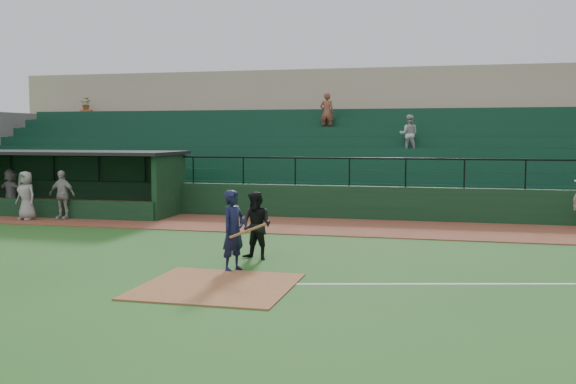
# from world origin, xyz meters

# --- Properties ---
(ground) EXTENTS (90.00, 90.00, 0.00)m
(ground) POSITION_xyz_m (0.00, 0.00, 0.00)
(ground) COLOR #205019
(ground) RESTS_ON ground
(warning_track) EXTENTS (40.00, 4.00, 0.03)m
(warning_track) POSITION_xyz_m (0.00, 8.00, 0.01)
(warning_track) COLOR brown
(warning_track) RESTS_ON ground
(home_plate_dirt) EXTENTS (3.00, 3.00, 0.03)m
(home_plate_dirt) POSITION_xyz_m (0.00, -1.00, 0.01)
(home_plate_dirt) COLOR brown
(home_plate_dirt) RESTS_ON ground
(stadium_structure) EXTENTS (38.00, 13.08, 6.40)m
(stadium_structure) POSITION_xyz_m (-0.00, 16.46, 2.30)
(stadium_structure) COLOR #103219
(stadium_structure) RESTS_ON ground
(dugout) EXTENTS (8.90, 3.20, 2.42)m
(dugout) POSITION_xyz_m (-9.75, 9.56, 1.33)
(dugout) COLOR #103219
(dugout) RESTS_ON ground
(batter_at_plate) EXTENTS (1.12, 0.78, 1.82)m
(batter_at_plate) POSITION_xyz_m (-0.16, 0.56, 0.91)
(batter_at_plate) COLOR black
(batter_at_plate) RESTS_ON ground
(umpire) EXTENTS (0.97, 0.85, 1.66)m
(umpire) POSITION_xyz_m (-0.05, 1.97, 0.83)
(umpire) COLOR black
(umpire) RESTS_ON ground
(dugout_player_a) EXTENTS (1.04, 0.48, 1.75)m
(dugout_player_a) POSITION_xyz_m (-8.94, 7.51, 0.90)
(dugout_player_a) COLOR #ACA6A1
(dugout_player_a) RESTS_ON warning_track
(dugout_player_b) EXTENTS (0.95, 0.74, 1.72)m
(dugout_player_b) POSITION_xyz_m (-10.07, 7.04, 0.89)
(dugout_player_b) COLOR gray
(dugout_player_b) RESTS_ON warning_track
(dugout_player_c) EXTENTS (1.66, 0.97, 1.70)m
(dugout_player_c) POSITION_xyz_m (-12.01, 8.86, 0.88)
(dugout_player_c) COLOR #99948F
(dugout_player_c) RESTS_ON warning_track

